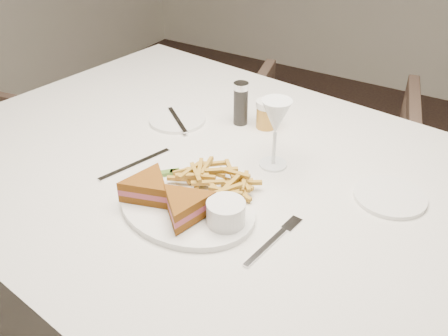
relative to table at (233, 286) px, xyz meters
name	(u,v)px	position (x,y,z in m)	size (l,w,h in m)	color
table	(233,286)	(0.00, 0.00, 0.00)	(1.62, 1.08, 0.75)	silver
chair_far	(324,153)	(-0.07, 0.86, -0.03)	(0.66, 0.62, 0.68)	#4C392E
table_setting	(216,175)	(-0.01, -0.07, 0.41)	(0.78, 0.64, 0.18)	white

